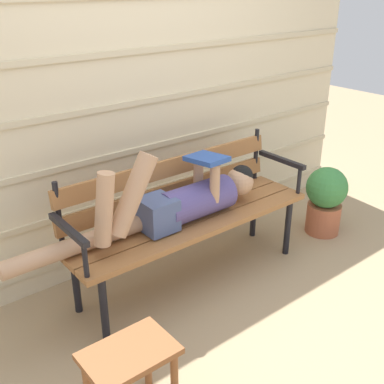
{
  "coord_description": "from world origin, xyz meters",
  "views": [
    {
      "loc": [
        -1.67,
        -1.93,
        1.86
      ],
      "look_at": [
        0.0,
        0.16,
        0.65
      ],
      "focal_mm": 44.37,
      "sensor_mm": 36.0,
      "label": 1
    }
  ],
  "objects_px": {
    "reclining_person": "(177,202)",
    "park_bench": "(186,209)",
    "footstool": "(130,366)",
    "potted_plant": "(326,198)"
  },
  "relations": [
    {
      "from": "reclining_person",
      "to": "park_bench",
      "type": "bearing_deg",
      "value": 29.73
    },
    {
      "from": "reclining_person",
      "to": "footstool",
      "type": "height_order",
      "value": "reclining_person"
    },
    {
      "from": "footstool",
      "to": "park_bench",
      "type": "bearing_deg",
      "value": 39.87
    },
    {
      "from": "reclining_person",
      "to": "potted_plant",
      "type": "bearing_deg",
      "value": -5.63
    },
    {
      "from": "footstool",
      "to": "potted_plant",
      "type": "height_order",
      "value": "potted_plant"
    },
    {
      "from": "potted_plant",
      "to": "reclining_person",
      "type": "bearing_deg",
      "value": 174.37
    },
    {
      "from": "footstool",
      "to": "reclining_person",
      "type": "bearing_deg",
      "value": 41.2
    },
    {
      "from": "footstool",
      "to": "potted_plant",
      "type": "xyz_separation_m",
      "value": [
        2.12,
        0.55,
        -0.01
      ]
    },
    {
      "from": "park_bench",
      "to": "potted_plant",
      "type": "height_order",
      "value": "park_bench"
    },
    {
      "from": "park_bench",
      "to": "potted_plant",
      "type": "distance_m",
      "value": 1.26
    }
  ]
}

